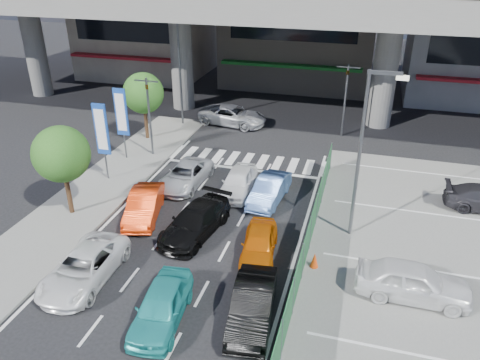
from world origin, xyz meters
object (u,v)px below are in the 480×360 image
(taxi_orange_left, at_px, (144,205))
(kei_truck_front_right, at_px, (269,190))
(taxi_orange_right, at_px, (259,243))
(wagon_silver_front_left, at_px, (185,175))
(traffic_cone, at_px, (314,260))
(tree_near, at_px, (61,154))
(sedan_white_front_mid, at_px, (238,182))
(street_lamp_right, at_px, (365,143))
(hatch_black_mid_right, at_px, (252,305))
(tree_far, at_px, (143,93))
(crossing_wagon_silver, at_px, (233,116))
(traffic_light_right, at_px, (347,83))
(street_lamp_left, at_px, (182,63))
(signboard_near, at_px, (102,132))
(traffic_light_left, at_px, (148,98))
(sedan_black_mid, at_px, (195,221))
(sedan_white_mid_left, at_px, (84,267))
(taxi_teal_mid, at_px, (161,306))
(parked_sedan_white, at_px, (413,281))
(signboard_far, at_px, (121,114))

(taxi_orange_left, xyz_separation_m, kei_truck_front_right, (5.77, 3.40, -0.02))
(taxi_orange_right, xyz_separation_m, wagon_silver_front_left, (-5.72, 5.47, -0.02))
(taxi_orange_right, height_order, traffic_cone, taxi_orange_right)
(tree_near, relative_size, sedan_white_front_mid, 1.20)
(street_lamp_right, distance_m, hatch_black_mid_right, 8.59)
(tree_far, xyz_separation_m, crossing_wagon_silver, (5.00, 4.59, -2.66))
(traffic_light_right, distance_m, traffic_cone, 16.46)
(taxi_orange_right, xyz_separation_m, traffic_cone, (2.52, -0.26, -0.22))
(street_lamp_left, distance_m, signboard_near, 10.19)
(wagon_silver_front_left, distance_m, kei_truck_front_right, 5.09)
(traffic_light_left, bearing_deg, sedan_black_mid, -52.87)
(tree_near, height_order, kei_truck_front_right, tree_near)
(taxi_orange_right, bearing_deg, traffic_cone, -13.18)
(street_lamp_right, height_order, traffic_cone, street_lamp_right)
(street_lamp_right, relative_size, signboard_near, 1.70)
(signboard_near, height_order, taxi_orange_right, signboard_near)
(street_lamp_left, bearing_deg, hatch_black_mid_right, -61.45)
(signboard_near, distance_m, tree_far, 6.54)
(crossing_wagon_silver, bearing_deg, sedan_black_mid, -161.26)
(traffic_light_left, height_order, hatch_black_mid_right, traffic_light_left)
(sedan_white_mid_left, height_order, crossing_wagon_silver, crossing_wagon_silver)
(sedan_white_mid_left, distance_m, taxi_teal_mid, 4.24)
(taxi_orange_left, bearing_deg, sedan_white_front_mid, 30.16)
(crossing_wagon_silver, bearing_deg, taxi_orange_left, -172.90)
(taxi_teal_mid, relative_size, parked_sedan_white, 0.91)
(signboard_far, distance_m, taxi_teal_mid, 15.42)
(hatch_black_mid_right, bearing_deg, sedan_black_mid, 123.47)
(signboard_near, xyz_separation_m, taxi_orange_right, (10.39, -4.81, -2.43))
(parked_sedan_white, bearing_deg, taxi_orange_right, 80.73)
(traffic_light_right, distance_m, parked_sedan_white, 17.72)
(signboard_far, bearing_deg, street_lamp_right, -18.68)
(traffic_light_right, relative_size, kei_truck_front_right, 1.30)
(kei_truck_front_right, distance_m, crossing_wagon_silver, 12.14)
(sedan_black_mid, bearing_deg, street_lamp_right, 24.82)
(tree_near, height_order, crossing_wagon_silver, tree_near)
(sedan_white_mid_left, bearing_deg, crossing_wagon_silver, 86.87)
(wagon_silver_front_left, bearing_deg, street_lamp_right, -11.96)
(traffic_light_left, xyz_separation_m, traffic_light_right, (11.70, 7.00, 0.00))
(taxi_orange_left, bearing_deg, hatch_black_mid_right, -52.58)
(traffic_light_left, bearing_deg, taxi_orange_right, -43.20)
(street_lamp_right, xyz_separation_m, taxi_teal_mid, (-6.47, -7.78, -4.08))
(traffic_light_right, bearing_deg, signboard_near, -139.09)
(taxi_orange_left, height_order, parked_sedan_white, parked_sedan_white)
(sedan_white_front_mid, bearing_deg, street_lamp_left, 125.18)
(sedan_white_mid_left, xyz_separation_m, traffic_cone, (9.05, 3.43, -0.25))
(street_lamp_right, relative_size, taxi_orange_right, 2.17)
(tree_near, xyz_separation_m, wagon_silver_front_left, (4.47, 4.65, -2.77))
(hatch_black_mid_right, relative_size, wagon_silver_front_left, 0.95)
(street_lamp_right, bearing_deg, traffic_light_right, 97.34)
(kei_truck_front_right, relative_size, parked_sedan_white, 0.91)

